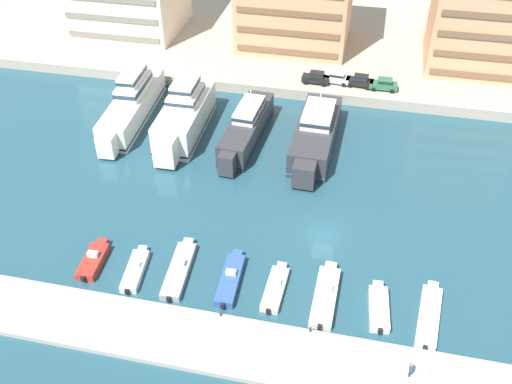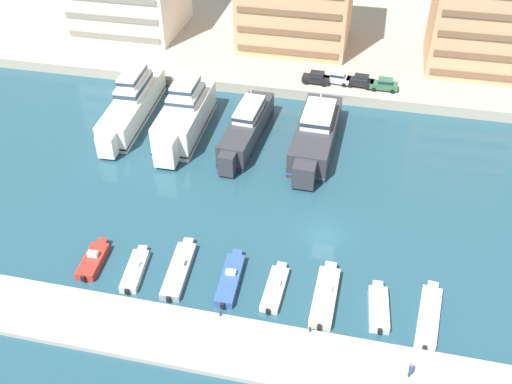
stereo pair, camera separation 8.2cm
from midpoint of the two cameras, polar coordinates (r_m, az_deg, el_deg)
ground_plane at (r=63.51m, az=6.86°, el=-4.37°), size 400.00×400.00×0.00m
quay_promenade at (r=118.32m, az=10.90°, el=17.20°), size 180.00×70.00×1.61m
pier_dock at (r=52.41m, az=4.56°, el=-16.35°), size 120.00×6.37×0.55m
yacht_ivory_far_left at (r=83.50m, az=-12.24°, el=8.69°), size 5.07×20.99×8.40m
yacht_ivory_left at (r=78.79m, az=-7.15°, el=7.60°), size 5.29×17.75×8.94m
yacht_charcoal_mid_left at (r=77.03m, az=-0.94°, el=6.43°), size 4.57×17.96×6.40m
yacht_charcoal_center_left at (r=75.92m, az=6.02°, el=5.76°), size 5.26×19.07×6.69m
motorboat_red_far_left at (r=62.09m, az=-15.91°, el=-6.54°), size 2.21×5.97×1.48m
motorboat_white_left at (r=60.17m, az=-11.95°, el=-7.60°), size 2.31×6.52×1.13m
motorboat_grey_mid_left at (r=59.47m, az=-7.66°, el=-7.65°), size 2.53×8.75×1.23m
motorboat_blue_center_left at (r=58.02m, az=-2.54°, el=-8.66°), size 2.11×7.71×1.31m
motorboat_cream_center at (r=57.30m, az=1.97°, el=-9.56°), size 1.96×6.71×1.13m
motorboat_cream_center_right at (r=56.84m, az=6.98°, el=-10.24°), size 2.25×8.47×1.44m
motorboat_white_mid_right at (r=56.78m, az=12.19°, el=-11.24°), size 2.26×6.24×0.90m
motorboat_white_right at (r=57.37m, az=16.94°, el=-11.73°), size 2.68×8.42×1.31m
car_black_far_left at (r=88.57m, az=6.09°, el=11.34°), size 4.16×2.05×1.80m
car_silver_left at (r=88.92m, az=8.13°, el=11.28°), size 4.25×2.24×1.80m
car_black_mid_left at (r=88.59m, az=10.43°, el=10.91°), size 4.23×2.19×1.80m
car_green_center_left at (r=88.34m, az=12.73°, el=10.50°), size 4.11×1.94×1.80m
pedestrian_near_edge at (r=51.85m, az=15.23°, el=-16.72°), size 0.24×0.65×1.67m
bollard_west at (r=54.66m, az=-3.56°, el=-12.02°), size 0.20×0.20×0.61m
bollard_west_mid at (r=53.65m, az=5.46°, el=-13.50°), size 0.20×0.20×0.61m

